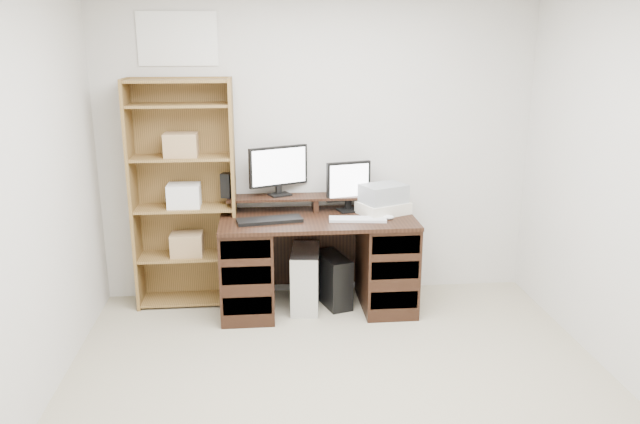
{
  "coord_description": "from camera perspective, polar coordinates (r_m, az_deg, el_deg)",
  "views": [
    {
      "loc": [
        -0.45,
        -2.97,
        2.09
      ],
      "look_at": [
        -0.04,
        1.43,
        0.85
      ],
      "focal_mm": 35.0,
      "sensor_mm": 36.0,
      "label": 1
    }
  ],
  "objects": [
    {
      "name": "tower_black",
      "position": [
        5.06,
        1.2,
        -6.21
      ],
      "size": [
        0.29,
        0.44,
        0.41
      ],
      "rotation": [
        0.0,
        0.0,
        0.3
      ],
      "color": "black",
      "rests_on": "ground"
    },
    {
      "name": "keyboard_black",
      "position": [
        4.7,
        -4.64,
        -0.76
      ],
      "size": [
        0.51,
        0.24,
        0.03
      ],
      "primitive_type": "cube",
      "rotation": [
        0.0,
        0.0,
        0.17
      ],
      "color": "black",
      "rests_on": "desk"
    },
    {
      "name": "keyboard_white",
      "position": [
        4.73,
        3.46,
        -0.67
      ],
      "size": [
        0.44,
        0.18,
        0.02
      ],
      "primitive_type": "cube",
      "rotation": [
        0.0,
        0.0,
        -0.11
      ],
      "color": "silver",
      "rests_on": "desk"
    },
    {
      "name": "mouse",
      "position": [
        4.78,
        6.27,
        -0.48
      ],
      "size": [
        0.1,
        0.09,
        0.03
      ],
      "primitive_type": "ellipsoid",
      "rotation": [
        0.0,
        0.0,
        -0.39
      ],
      "color": "silver",
      "rests_on": "desk"
    },
    {
      "name": "room",
      "position": [
        3.12,
        3.15,
        0.08
      ],
      "size": [
        3.54,
        4.04,
        2.54
      ],
      "color": "tan",
      "rests_on": "ground"
    },
    {
      "name": "printer",
      "position": [
        4.93,
        5.79,
        0.39
      ],
      "size": [
        0.45,
        0.4,
        0.09
      ],
      "primitive_type": "cube",
      "rotation": [
        0.0,
        0.0,
        0.44
      ],
      "color": "beige",
      "rests_on": "desk"
    },
    {
      "name": "bookshelf",
      "position": [
        5.0,
        -12.3,
        1.76
      ],
      "size": [
        0.8,
        0.3,
        1.8
      ],
      "color": "olive",
      "rests_on": "ground"
    },
    {
      "name": "basket",
      "position": [
        4.9,
        5.83,
        1.7
      ],
      "size": [
        0.4,
        0.35,
        0.14
      ],
      "primitive_type": "cube",
      "rotation": [
        0.0,
        0.0,
        0.41
      ],
      "color": "gray",
      "rests_on": "printer"
    },
    {
      "name": "monitor_wide",
      "position": [
        4.96,
        -3.82,
        4.02
      ],
      "size": [
        0.47,
        0.23,
        0.39
      ],
      "rotation": [
        0.0,
        0.0,
        0.41
      ],
      "color": "black",
      "rests_on": "riser_shelf"
    },
    {
      "name": "tower_silver",
      "position": [
        4.99,
        -1.35,
        -6.08
      ],
      "size": [
        0.27,
        0.5,
        0.48
      ],
      "primitive_type": "cube",
      "rotation": [
        0.0,
        0.0,
        -0.11
      ],
      "color": "silver",
      "rests_on": "ground"
    },
    {
      "name": "speaker",
      "position": [
        4.96,
        -8.53,
        2.42
      ],
      "size": [
        0.1,
        0.1,
        0.19
      ],
      "primitive_type": "cube",
      "rotation": [
        0.0,
        0.0,
        -0.35
      ],
      "color": "black",
      "rests_on": "riser_shelf"
    },
    {
      "name": "desk",
      "position": [
        4.93,
        -0.23,
        -4.5
      ],
      "size": [
        1.5,
        0.7,
        0.75
      ],
      "color": "black",
      "rests_on": "ground"
    },
    {
      "name": "monitor_small",
      "position": [
        4.95,
        2.63,
        2.55
      ],
      "size": [
        0.36,
        0.17,
        0.4
      ],
      "rotation": [
        0.0,
        0.0,
        0.24
      ],
      "color": "black",
      "rests_on": "desk"
    },
    {
      "name": "riser_shelf",
      "position": [
        4.99,
        -0.45,
        1.22
      ],
      "size": [
        1.4,
        0.22,
        0.12
      ],
      "color": "black",
      "rests_on": "desk"
    }
  ]
}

